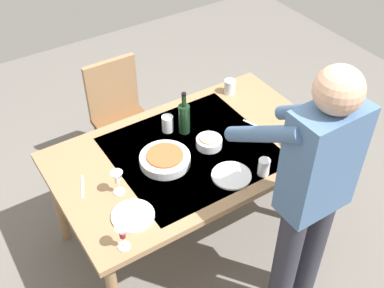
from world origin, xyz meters
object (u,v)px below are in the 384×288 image
Objects in this scene: wine_bottle at (184,118)px; wine_glass_left at (122,233)px; side_bowl_salad at (300,140)px; dinner_plate_near at (133,216)px; person_server at (311,190)px; water_cup_near_right at (264,167)px; side_bowl_bread at (209,142)px; serving_bowl_pasta at (165,159)px; dining_table at (192,159)px; wine_glass_right at (117,179)px; water_cup_far_left at (230,87)px; water_cup_near_left at (168,124)px; chair_near at (120,112)px; dinner_plate_far at (231,175)px.

wine_glass_left is at bearing 39.65° from wine_bottle.
side_bowl_salad reaches higher than dinner_plate_near.
person_server reaches higher than water_cup_near_right.
serving_bowl_pasta is at bearing -2.23° from side_bowl_bread.
wine_glass_left is 0.22m from dinner_plate_near.
dining_table is 10.49× the size of side_bowl_bread.
wine_glass_right is 1.17m from water_cup_far_left.
dining_table is 0.26m from wine_bottle.
wine_bottle is 1.96× the size of wine_glass_right.
dining_table is 0.27m from water_cup_near_left.
wine_glass_left reaches higher than side_bowl_bread.
person_server is at bearing 99.88° from wine_bottle.
wine_glass_right is 0.64m from side_bowl_bread.
dining_table is 5.67× the size of wine_bottle.
chair_near reaches higher than dining_table.
dinner_plate_near is at bearing 36.95° from wine_bottle.
chair_near is 1.73m from person_server.
wine_glass_left reaches higher than side_bowl_salad.
person_server is 0.93m from dinner_plate_near.
serving_bowl_pasta is 1.30× the size of dinner_plate_far.
water_cup_near_left is (-0.64, -0.67, -0.05)m from wine_glass_left.
water_cup_near_left is at bearing -147.40° from wine_glass_right.
wine_glass_right reaches higher than side_bowl_salad.
wine_glass_right is at bearing -22.46° from water_cup_near_right.
wine_bottle is at bearing -74.95° from side_bowl_bread.
water_cup_near_left is 0.69m from water_cup_near_right.
person_server is at bearing 159.19° from wine_glass_left.
water_cup_near_right is at bearing 108.84° from side_bowl_bread.
chair_near is 1.11m from wine_glass_right.
wine_glass_left reaches higher than serving_bowl_pasta.
wine_glass_right is (0.58, 0.25, -0.01)m from wine_bottle.
dining_table is at bearing 96.31° from water_cup_near_left.
dining_table is at bearing -147.69° from wine_glass_left.
wine_glass_right is (0.53, 0.08, 0.17)m from dining_table.
water_cup_near_left is 0.31m from serving_bowl_pasta.
water_cup_near_left is at bearing 94.74° from chair_near.
person_server is 11.19× the size of wine_glass_right.
dinner_plate_far is at bearing 81.97° from side_bowl_bread.
wine_glass_left is 1.39× the size of water_cup_near_left.
person_server is 10.56× the size of side_bowl_bread.
water_cup_far_left is 0.34× the size of serving_bowl_pasta.
person_server reaches higher than side_bowl_salad.
water_cup_near_left is at bearing -83.69° from dining_table.
serving_bowl_pasta is (0.43, -0.38, -0.02)m from water_cup_near_right.
side_bowl_bread is (0.48, -0.29, 0.00)m from side_bowl_salad.
water_cup_far_left is 0.56× the size of side_bowl_salad.
dining_table is at bearing -171.81° from wine_glass_right.
dining_table is 9.33× the size of side_bowl_salad.
wine_bottle is 0.12m from water_cup_near_left.
dinner_plate_far is (0.15, -0.45, -0.19)m from person_server.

